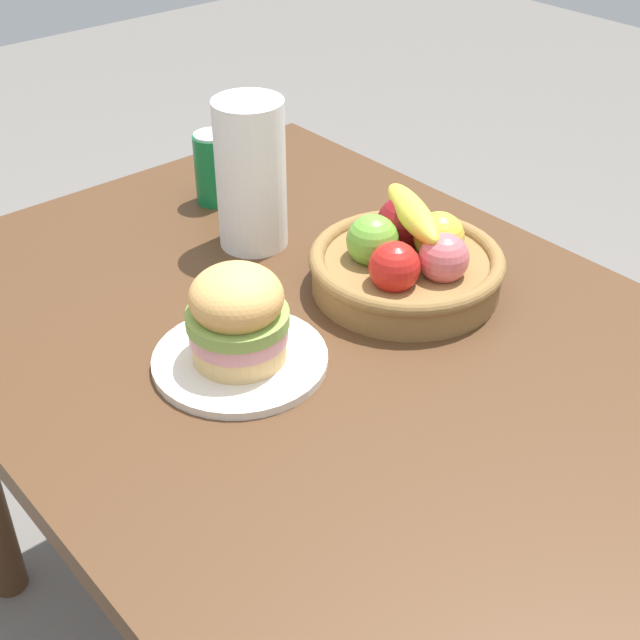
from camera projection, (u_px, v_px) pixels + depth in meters
name	position (u px, v px, depth m)	size (l,w,h in m)	color
dining_table	(359.00, 416.00, 1.23)	(1.40, 0.90, 0.75)	#4C301C
plate	(240.00, 360.00, 1.16)	(0.23, 0.23, 0.01)	silver
sandwich	(237.00, 315.00, 1.12)	(0.13, 0.13, 0.13)	#E5BC75
soda_can	(214.00, 168.00, 1.52)	(0.07, 0.07, 0.13)	#147238
fruit_basket	(407.00, 260.00, 1.29)	(0.29, 0.29, 0.14)	olive
paper_towel_roll	(251.00, 175.00, 1.36)	(0.11, 0.11, 0.24)	white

